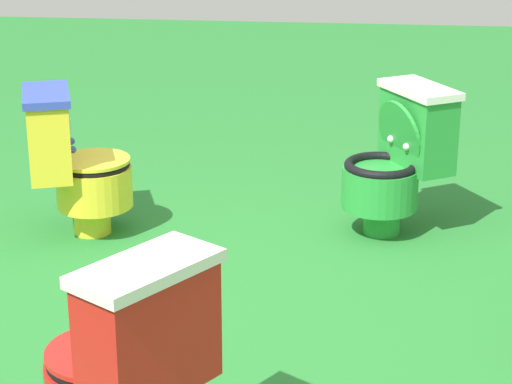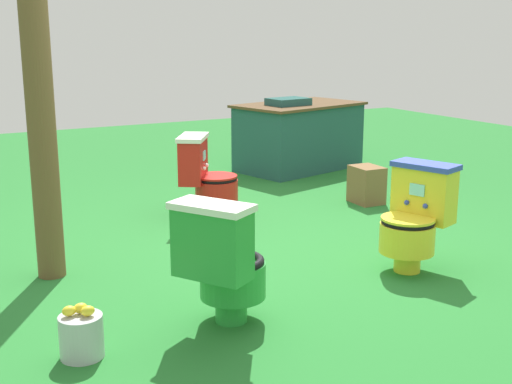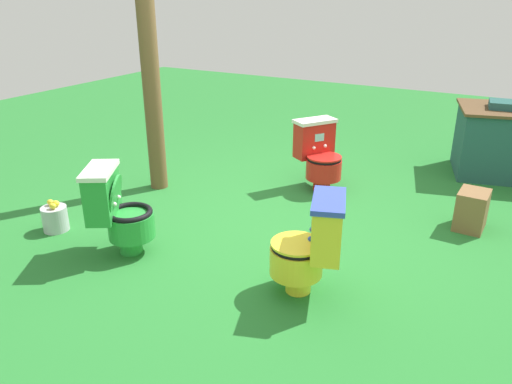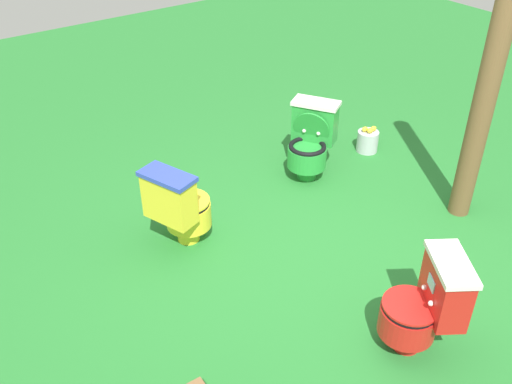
{
  "view_description": "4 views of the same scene",
  "coord_description": "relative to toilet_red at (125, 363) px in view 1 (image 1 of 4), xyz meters",
  "views": [
    {
      "loc": [
        -0.66,
        3.45,
        1.83
      ],
      "look_at": [
        -0.2,
        -0.69,
        0.34
      ],
      "focal_mm": 69.05,
      "sensor_mm": 36.0,
      "label": 1
    },
    {
      "loc": [
        -2.37,
        -4.3,
        1.6
      ],
      "look_at": [
        -0.1,
        -0.15,
        0.47
      ],
      "focal_mm": 47.83,
      "sensor_mm": 36.0,
      "label": 2
    },
    {
      "loc": [
        1.84,
        -3.69,
        2.0
      ],
      "look_at": [
        0.0,
        -0.4,
        0.43
      ],
      "focal_mm": 34.75,
      "sensor_mm": 36.0,
      "label": 3
    },
    {
      "loc": [
        2.42,
        2.42,
        2.97
      ],
      "look_at": [
        0.25,
        -0.53,
        0.54
      ],
      "focal_mm": 40.25,
      "sensor_mm": 36.0,
      "label": 4
    }
  ],
  "objects": [
    {
      "name": "toilet_yellow",
      "position": [
        0.7,
        -1.86,
        0.0
      ],
      "size": [
        0.6,
        0.54,
        0.73
      ],
      "rotation": [
        0.0,
        0.0,
        1.9
      ],
      "color": "yellow",
      "rests_on": "ground"
    },
    {
      "name": "toilet_red",
      "position": [
        0.0,
        0.0,
        0.0
      ],
      "size": [
        0.63,
        0.61,
        0.73
      ],
      "rotation": [
        0.0,
        0.0,
        4.12
      ],
      "color": "red",
      "rests_on": "ground"
    },
    {
      "name": "ground",
      "position": [
        -0.01,
        -0.94,
        -0.37
      ],
      "size": [
        14.0,
        14.0,
        0.0
      ],
      "primitive_type": "plane",
      "color": "#26752D"
    },
    {
      "name": "toilet_green",
      "position": [
        -0.85,
        -2.08,
        0.0
      ],
      "size": [
        0.63,
        0.6,
        0.73
      ],
      "rotation": [
        0.0,
        0.0,
        5.25
      ],
      "color": "green",
      "rests_on": "ground"
    }
  ]
}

